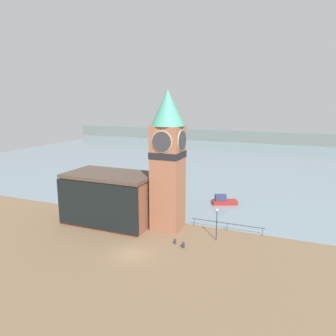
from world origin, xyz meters
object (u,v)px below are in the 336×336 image
clock_tower (168,157)px  mooring_bollard_far (183,245)px  boat_near (223,201)px  lamp_post (217,219)px  mooring_bollard_near (175,241)px  pier_building (110,198)px

clock_tower → mooring_bollard_far: (4.36, -5.37, -10.01)m
mooring_bollard_far → boat_near: bearing=88.1°
lamp_post → mooring_bollard_far: bearing=-129.1°
boat_near → lamp_post: 15.75m
mooring_bollard_far → lamp_post: (3.23, 3.97, 2.56)m
mooring_bollard_near → pier_building: bearing=164.5°
pier_building → mooring_bollard_near: 12.66m
boat_near → lamp_post: bearing=-106.1°
clock_tower → pier_building: (-8.79, -1.40, -6.58)m
pier_building → mooring_bollard_far: (13.14, -3.97, -3.42)m
clock_tower → mooring_bollard_near: (2.95, -4.66, -10.06)m
clock_tower → pier_building: size_ratio=1.49×
mooring_bollard_near → mooring_bollard_far: (1.41, -0.71, 0.05)m
clock_tower → mooring_bollard_far: bearing=-50.9°
mooring_bollard_near → mooring_bollard_far: size_ratio=0.87×
lamp_post → boat_near: bearing=99.6°
boat_near → pier_building: bearing=-157.6°
boat_near → clock_tower: bearing=-135.4°
clock_tower → mooring_bollard_near: clock_tower is taller
clock_tower → pier_building: bearing=-170.9°
clock_tower → mooring_bollard_far: clock_tower is taller
mooring_bollard_far → pier_building: bearing=163.2°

